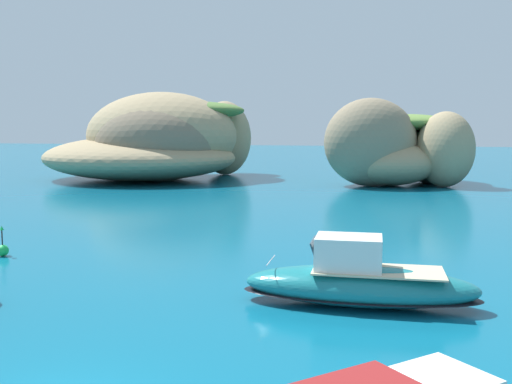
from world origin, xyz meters
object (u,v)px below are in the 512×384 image
Objects in this scene: islet_small at (401,149)px; islet_large at (159,143)px; channel_buoy at (3,249)px; motorboat_teal at (359,282)px.

islet_large is at bearing -179.95° from islet_small.
channel_buoy is (10.34, -41.49, -4.05)m from islet_large.
islet_large is 20.58× the size of channel_buoy.
islet_large is 28.44m from islet_small.
motorboat_teal reaches higher than channel_buoy.
islet_large is 1.67× the size of islet_small.
islet_small is 45.19m from motorboat_teal.
motorboat_teal is (-0.89, -45.08, -3.07)m from islet_small.
islet_large reaches higher than islet_small.
islet_small reaches higher than motorboat_teal.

